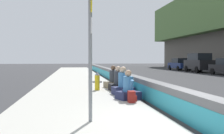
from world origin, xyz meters
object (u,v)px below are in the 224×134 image
(fire_hydrant, at_px, (97,81))
(seated_person_rear, at_px, (118,83))
(route_sign_post, at_px, (90,35))
(seated_person_foreground, at_px, (128,90))
(seated_person_middle, at_px, (123,86))
(parked_car_midline, at_px, (199,62))
(backpack, at_px, (132,97))
(parked_car_far, at_px, (180,64))
(seated_person_far, at_px, (113,81))

(fire_hydrant, bearing_deg, seated_person_rear, -104.33)
(route_sign_post, relative_size, seated_person_foreground, 3.28)
(route_sign_post, xyz_separation_m, seated_person_foreground, (3.30, -1.62, -1.75))
(seated_person_foreground, xyz_separation_m, seated_person_middle, (1.33, -0.06, 0.03))
(route_sign_post, xyz_separation_m, parked_car_midline, (23.67, -14.56, -1.05))
(seated_person_middle, height_order, backpack, seated_person_middle)
(seated_person_rear, xyz_separation_m, parked_car_midline, (17.56, -12.83, 0.68))
(fire_hydrant, height_order, seated_person_middle, seated_person_middle)
(seated_person_rear, bearing_deg, parked_car_far, -28.79)
(route_sign_post, bearing_deg, fire_hydrant, -6.64)
(seated_person_foreground, bearing_deg, backpack, 177.96)
(route_sign_post, bearing_deg, parked_car_midline, -31.59)
(seated_person_far, bearing_deg, seated_person_middle, -179.85)
(seated_person_foreground, distance_m, seated_person_middle, 1.33)
(parked_car_far, bearing_deg, seated_person_rear, 151.21)
(parked_car_far, bearing_deg, route_sign_post, 153.70)
(seated_person_middle, bearing_deg, seated_person_rear, -1.67)
(seated_person_foreground, distance_m, seated_person_rear, 2.81)
(seated_person_foreground, relative_size, seated_person_rear, 0.95)
(seated_person_far, bearing_deg, backpack, 179.08)
(seated_person_middle, distance_m, parked_car_far, 28.11)
(parked_car_midline, bearing_deg, parked_car_far, -0.62)
(fire_hydrant, xyz_separation_m, seated_person_rear, (-0.25, -0.98, -0.09))
(seated_person_middle, distance_m, backpack, 2.07)
(route_sign_post, relative_size, parked_car_far, 0.79)
(seated_person_foreground, xyz_separation_m, seated_person_far, (4.03, -0.05, 0.02))
(seated_person_far, height_order, parked_car_midline, parked_car_midline)
(seated_person_rear, relative_size, seated_person_far, 1.00)
(seated_person_middle, bearing_deg, parked_car_far, -27.41)
(parked_car_midline, bearing_deg, seated_person_rear, 143.84)
(fire_hydrant, height_order, seated_person_rear, seated_person_rear)
(seated_person_foreground, bearing_deg, parked_car_midline, -32.42)
(fire_hydrant, distance_m, parked_car_midline, 22.16)
(seated_person_foreground, distance_m, parked_car_midline, 24.14)
(seated_person_foreground, relative_size, parked_car_midline, 0.23)
(route_sign_post, height_order, parked_car_far, route_sign_post)
(seated_person_middle, distance_m, seated_person_rear, 1.48)
(seated_person_far, bearing_deg, route_sign_post, 167.17)
(route_sign_post, relative_size, seated_person_middle, 3.04)
(seated_person_foreground, distance_m, backpack, 0.75)
(seated_person_rear, height_order, parked_car_midline, parked_car_midline)
(backpack, relative_size, parked_car_far, 0.09)
(fire_hydrant, distance_m, seated_person_foreground, 3.18)
(seated_person_foreground, height_order, seated_person_rear, seated_person_rear)
(fire_hydrant, bearing_deg, seated_person_far, -43.59)
(backpack, bearing_deg, fire_hydrant, 12.71)
(fire_hydrant, relative_size, seated_person_far, 0.76)
(route_sign_post, bearing_deg, backpack, -31.81)
(seated_person_far, relative_size, backpack, 2.91)
(parked_car_far, bearing_deg, fire_hydrant, 149.14)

